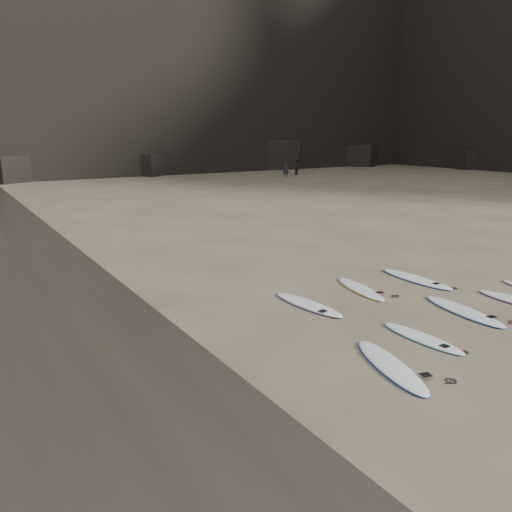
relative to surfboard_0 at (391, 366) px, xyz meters
The scene contains 9 objects.
ground 4.41m from the surfboard_0, 15.49° to the left, with size 240.00×240.00×0.00m, color #897559.
surfboard_0 is the anchor object (origin of this frame).
surfboard_1 1.80m from the surfboard_0, 20.12° to the left, with size 0.53×2.22×0.08m, color white.
surfboard_2 4.21m from the surfboard_0, 16.75° to the left, with size 0.63×2.64×0.10m, color white.
surfboard_5 3.91m from the surfboard_0, 76.91° to the left, with size 0.60×2.51×0.09m, color white.
surfboard_6 5.12m from the surfboard_0, 52.84° to the left, with size 0.58×2.42×0.09m, color white.
surfboard_7 6.58m from the surfboard_0, 36.01° to the left, with size 0.66×2.76×0.10m, color white.
person_a 43.33m from the surfboard_0, 57.05° to the left, with size 0.61×0.40×1.66m, color black.
person_b 46.12m from the surfboard_0, 55.25° to the left, with size 0.81×0.63×1.67m, color black.
Camera 1 is at (-11.49, -7.50, 4.63)m, focal length 35.00 mm.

